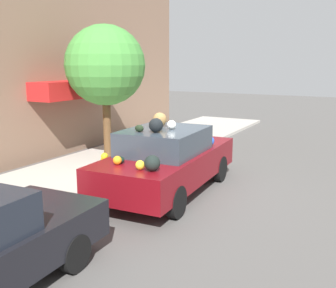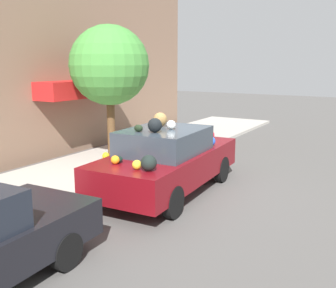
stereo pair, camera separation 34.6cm
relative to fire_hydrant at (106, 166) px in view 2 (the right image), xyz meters
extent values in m
plane|color=#565451|center=(0.24, -1.59, -0.46)|extent=(60.00, 60.00, 0.00)
cube|color=#B2ADA3|center=(0.24, 1.11, -0.40)|extent=(24.00, 3.20, 0.12)
cube|color=#846651|center=(0.24, 3.36, 2.51)|extent=(18.00, 0.30, 5.95)
cube|color=red|center=(2.17, 2.76, 1.71)|extent=(3.25, 0.90, 0.55)
cylinder|color=brown|center=(1.83, 1.31, 0.65)|extent=(0.24, 0.24, 2.00)
sphere|color=#47933D|center=(1.83, 1.31, 2.47)|extent=(2.35, 2.35, 2.35)
cylinder|color=gold|center=(0.00, 0.00, -0.07)|extent=(0.20, 0.20, 0.55)
sphere|color=gold|center=(0.00, 0.00, 0.26)|extent=(0.18, 0.18, 0.18)
cube|color=maroon|center=(0.24, -1.67, 0.20)|extent=(4.51, 2.06, 0.67)
cube|color=#333D47|center=(0.06, -1.68, 0.81)|extent=(2.07, 1.71, 0.54)
cylinder|color=black|center=(1.56, -0.76, -0.13)|extent=(0.67, 0.22, 0.66)
cylinder|color=black|center=(1.65, -2.43, -0.13)|extent=(0.67, 0.22, 0.66)
cylinder|color=black|center=(-1.17, -0.92, -0.13)|extent=(0.67, 0.22, 0.66)
cylinder|color=black|center=(-1.08, -2.58, -0.13)|extent=(0.67, 0.22, 0.66)
sphere|color=blue|center=(1.26, -2.28, 0.66)|extent=(0.34, 0.34, 0.24)
ellipsoid|color=black|center=(-1.22, -1.34, 0.61)|extent=(0.33, 0.35, 0.14)
ellipsoid|color=black|center=(1.73, -1.65, 0.61)|extent=(0.22, 0.18, 0.15)
sphere|color=white|center=(0.12, -1.83, 1.18)|extent=(0.28, 0.28, 0.20)
ellipsoid|color=red|center=(2.00, -1.89, 0.66)|extent=(0.29, 0.30, 0.25)
sphere|color=black|center=(-0.42, -1.74, 1.24)|extent=(0.32, 0.32, 0.31)
ellipsoid|color=purple|center=(1.69, -1.77, 0.68)|extent=(0.45, 0.46, 0.28)
sphere|color=red|center=(1.99, -1.87, 0.63)|extent=(0.24, 0.24, 0.18)
sphere|color=yellow|center=(-1.46, -2.00, 0.63)|extent=(0.20, 0.20, 0.18)
sphere|color=black|center=(-1.42, -2.25, 0.69)|extent=(0.44, 0.44, 0.31)
ellipsoid|color=black|center=(-0.54, -1.39, 1.16)|extent=(0.17, 0.23, 0.15)
sphere|color=orange|center=(-1.35, -1.38, 0.63)|extent=(0.23, 0.23, 0.18)
sphere|color=olive|center=(0.33, -1.40, 1.25)|extent=(0.42, 0.42, 0.33)
cylinder|color=black|center=(-3.59, -2.22, -0.18)|extent=(0.58, 0.21, 0.57)
camera|label=1|loc=(-7.56, -5.96, 2.54)|focal=42.00mm
camera|label=2|loc=(-7.38, -6.26, 2.54)|focal=42.00mm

